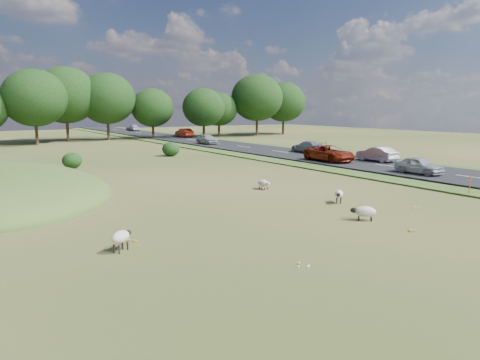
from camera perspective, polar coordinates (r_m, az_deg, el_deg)
name	(u,v)px	position (r m, az deg, el deg)	size (l,w,h in m)	color
ground	(124,169)	(42.26, -13.90, 1.28)	(160.00, 160.00, 0.00)	#2F4D18
road	(252,149)	(59.98, 1.48, 3.83)	(8.00, 150.00, 0.25)	black
treeline	(39,99)	(76.26, -23.29, 9.04)	(96.28, 14.66, 11.70)	black
shrubs	(83,156)	(47.97, -18.54, 2.84)	(23.99, 7.00, 1.58)	black
marker_post	(470,186)	(32.21, 26.21, -0.61)	(0.06, 0.06, 1.20)	#D8590C
sheep_0	(121,237)	(18.27, -14.31, -6.75)	(1.09, 0.94, 0.80)	beige
sheep_1	(339,194)	(27.06, 11.97, -1.68)	(0.98, 0.96, 0.76)	beige
sheep_2	(365,212)	(23.23, 14.94, -3.73)	(1.13, 1.12, 0.70)	beige
sheep_3	(264,183)	(30.97, 2.89, -0.40)	(0.57, 1.14, 0.65)	beige
car_0	(377,154)	(46.80, 16.33, 3.06)	(1.47, 4.22, 1.39)	silver
car_1	(133,128)	(106.76, -12.94, 6.24)	(1.86, 4.57, 1.33)	silver
car_2	(419,165)	(39.02, 21.01, 1.69)	(1.57, 3.90, 1.33)	#B6B7BE
car_3	(308,147)	(54.09, 8.27, 4.04)	(1.88, 4.63, 1.34)	#9FA3A7
car_4	(184,133)	(82.07, -6.82, 5.74)	(1.58, 4.54, 1.49)	maroon
car_5	(207,139)	(66.41, -4.04, 5.02)	(1.67, 4.15, 1.41)	#A7A9AF
car_6	(329,153)	(45.81, 10.85, 3.21)	(2.49, 5.40, 1.50)	maroon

